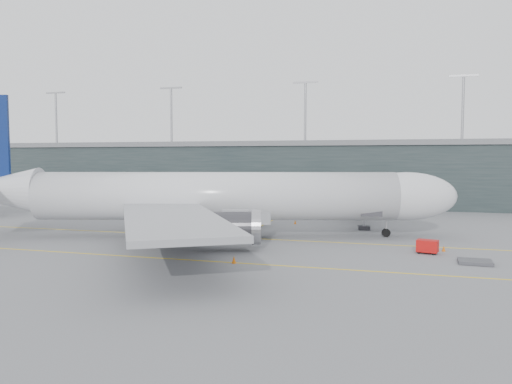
# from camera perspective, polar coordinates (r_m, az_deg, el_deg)

# --- Properties ---
(ground) EXTENTS (320.00, 320.00, 0.00)m
(ground) POSITION_cam_1_polar(r_m,az_deg,el_deg) (76.35, -4.79, -4.61)
(ground) COLOR slate
(ground) RESTS_ON ground
(taxiline_a) EXTENTS (160.00, 0.25, 0.02)m
(taxiline_a) POSITION_cam_1_polar(r_m,az_deg,el_deg) (72.67, -5.92, -5.05)
(taxiline_a) COLOR yellow
(taxiline_a) RESTS_ON ground
(taxiline_b) EXTENTS (160.00, 0.25, 0.02)m
(taxiline_b) POSITION_cam_1_polar(r_m,az_deg,el_deg) (58.39, -11.86, -7.35)
(taxiline_b) COLOR yellow
(taxiline_b) RESTS_ON ground
(taxiline_lead_main) EXTENTS (0.25, 60.00, 0.02)m
(taxiline_lead_main) POSITION_cam_1_polar(r_m,az_deg,el_deg) (93.84, 2.44, -2.98)
(taxiline_lead_main) COLOR yellow
(taxiline_lead_main) RESTS_ON ground
(terminal) EXTENTS (240.00, 36.00, 29.00)m
(terminal) POSITION_cam_1_polar(r_m,az_deg,el_deg) (131.37, 4.25, 2.33)
(terminal) COLOR #1F292A
(terminal) RESTS_ON ground
(main_aircraft) EXTENTS (71.12, 65.44, 20.24)m
(main_aircraft) POSITION_cam_1_polar(r_m,az_deg,el_deg) (71.58, -4.97, -0.61)
(main_aircraft) COLOR silver
(main_aircraft) RESTS_ON ground
(jet_bridge) EXTENTS (9.42, 43.25, 5.88)m
(jet_bridge) POSITION_cam_1_polar(r_m,az_deg,el_deg) (93.19, 12.09, -0.41)
(jet_bridge) COLOR #302F35
(jet_bridge) RESTS_ON ground
(gse_cart) EXTENTS (2.66, 2.01, 1.63)m
(gse_cart) POSITION_cam_1_polar(r_m,az_deg,el_deg) (62.75, 19.00, -5.86)
(gse_cart) COLOR #B10E0C
(gse_cart) RESTS_ON ground
(baggage_dolly) EXTENTS (3.53, 2.87, 0.34)m
(baggage_dolly) POSITION_cam_1_polar(r_m,az_deg,el_deg) (58.93, 23.76, -7.31)
(baggage_dolly) COLOR #3C3C41
(baggage_dolly) RESTS_ON ground
(uld_a) EXTENTS (2.33, 2.12, 1.72)m
(uld_a) POSITION_cam_1_polar(r_m,az_deg,el_deg) (88.01, -5.66, -2.88)
(uld_a) COLOR #323236
(uld_a) RESTS_ON ground
(uld_b) EXTENTS (2.51, 2.24, 1.91)m
(uld_b) POSITION_cam_1_polar(r_m,az_deg,el_deg) (89.24, -4.12, -2.71)
(uld_b) COLOR #323236
(uld_b) RESTS_ON ground
(uld_c) EXTENTS (2.16, 1.80, 1.83)m
(uld_c) POSITION_cam_1_polar(r_m,az_deg,el_deg) (87.45, -2.99, -2.87)
(uld_c) COLOR #323236
(uld_c) RESTS_ON ground
(cone_nose) EXTENTS (0.45, 0.45, 0.72)m
(cone_nose) POSITION_cam_1_polar(r_m,az_deg,el_deg) (64.97, 20.66, -6.06)
(cone_nose) COLOR #CA580B
(cone_nose) RESTS_ON ground
(cone_wing_stbd) EXTENTS (0.50, 0.50, 0.80)m
(cone_wing_stbd) POSITION_cam_1_polar(r_m,az_deg,el_deg) (54.14, -2.54, -7.74)
(cone_wing_stbd) COLOR orange
(cone_wing_stbd) RESTS_ON ground
(cone_wing_port) EXTENTS (0.42, 0.42, 0.67)m
(cone_wing_port) POSITION_cam_1_polar(r_m,az_deg,el_deg) (85.60, 4.50, -3.45)
(cone_wing_port) COLOR orange
(cone_wing_port) RESTS_ON ground
(cone_tail) EXTENTS (0.43, 0.43, 0.68)m
(cone_tail) POSITION_cam_1_polar(r_m,az_deg,el_deg) (70.32, -14.47, -5.19)
(cone_tail) COLOR #DE550C
(cone_tail) RESTS_ON ground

